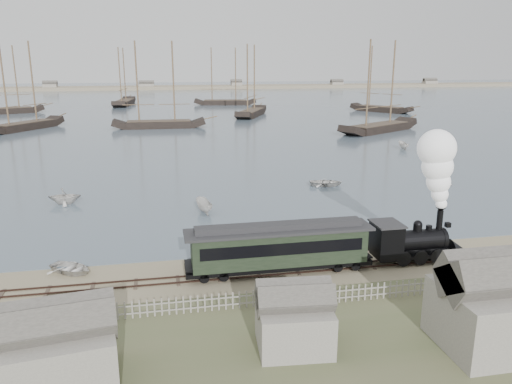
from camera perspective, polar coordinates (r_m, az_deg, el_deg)
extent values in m
plane|color=tan|center=(39.49, -3.17, -8.43)|extent=(600.00, 600.00, 0.00)
cube|color=#485767|center=(206.60, -9.90, 10.31)|extent=(600.00, 336.00, 0.06)
cube|color=#34221C|center=(37.18, -2.63, -9.79)|extent=(120.00, 0.08, 0.12)
cube|color=#34221C|center=(38.09, -2.85, -9.17)|extent=(120.00, 0.08, 0.12)
cube|color=#42332A|center=(37.66, -2.74, -9.57)|extent=(120.00, 1.80, 0.06)
cube|color=tan|center=(286.42, -10.34, 11.49)|extent=(500.00, 20.00, 1.80)
cube|color=black|center=(42.03, 18.02, -6.59)|extent=(7.37, 2.17, 0.27)
cylinder|color=black|center=(41.45, 17.62, -5.25)|extent=(4.55, 1.63, 1.63)
cube|color=black|center=(40.32, 14.65, -5.27)|extent=(1.95, 2.38, 2.49)
cube|color=#2B2A2D|center=(39.90, 14.77, -3.52)|extent=(2.17, 2.60, 0.13)
cylinder|color=black|center=(42.01, 20.24, -3.11)|extent=(0.48, 0.48, 1.73)
sphere|color=black|center=(41.15, 18.02, -3.57)|extent=(0.69, 0.69, 0.69)
cone|color=black|center=(43.81, 22.01, -6.23)|extent=(1.52, 2.17, 2.17)
cube|color=black|center=(42.51, 21.07, -3.52)|extent=(0.38, 0.38, 0.38)
cube|color=black|center=(38.02, 2.64, -8.21)|extent=(14.06, 2.31, 0.35)
cube|color=black|center=(37.49, 2.66, -6.23)|extent=(13.06, 2.51, 2.51)
cube|color=black|center=(36.25, 3.15, -6.57)|extent=(12.05, 0.06, 0.90)
cube|color=black|center=(38.56, 2.22, -5.22)|extent=(12.05, 0.06, 0.90)
cube|color=#2B2A2D|center=(37.04, 2.69, -4.35)|extent=(14.06, 2.71, 0.18)
cube|color=#2B2A2D|center=(36.94, 2.69, -3.90)|extent=(12.55, 1.21, 0.45)
imported|color=silver|center=(40.61, -20.38, -8.15)|extent=(4.19, 4.40, 0.74)
imported|color=silver|center=(59.37, -21.03, -0.41)|extent=(3.08, 3.55, 1.84)
imported|color=silver|center=(52.58, -5.98, -1.64)|extent=(3.73, 1.95, 1.37)
imported|color=silver|center=(64.16, 8.02, 1.08)|extent=(3.72, 4.65, 0.86)
imported|color=silver|center=(68.95, 20.66, 1.52)|extent=(3.69, 3.82, 1.54)
imported|color=silver|center=(93.68, 16.47, 5.11)|extent=(3.60, 1.72, 1.34)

